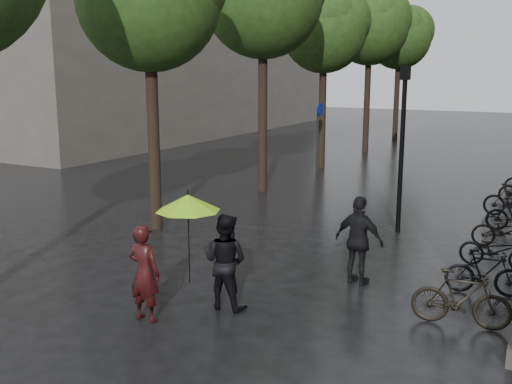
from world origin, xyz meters
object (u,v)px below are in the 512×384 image
Objects in this scene: person_burgundy at (144,273)px; pedestrian_walking at (359,241)px; lamp_post at (402,133)px; person_black at (225,261)px.

pedestrian_walking is at bearing -126.57° from person_burgundy.
lamp_post reaches higher than pedestrian_walking.
person_burgundy is at bearing 62.94° from pedestrian_walking.
person_burgundy is 0.95× the size of pedestrian_walking.
person_burgundy is at bearing 49.31° from person_black.
lamp_post reaches higher than person_burgundy.
lamp_post is (2.36, 7.91, 1.82)m from person_burgundy.
person_black is 2.96m from pedestrian_walking.
person_black is (0.94, 1.16, 0.02)m from person_burgundy.
pedestrian_walking is 4.73m from lamp_post.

